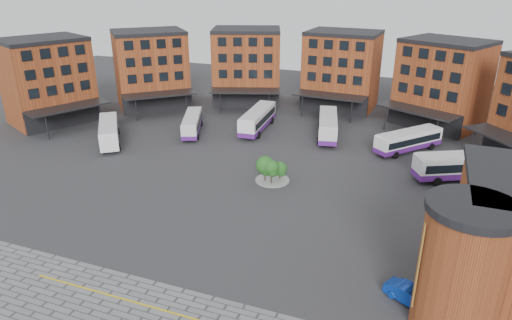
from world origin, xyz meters
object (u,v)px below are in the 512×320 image
(bus_f, at_px, (464,166))
(blue_car, at_px, (411,296))
(bus_b, at_px, (192,123))
(bus_e, at_px, (408,140))
(bus_a, at_px, (109,131))
(bus_d, at_px, (328,125))
(bus_c, at_px, (258,119))
(tree_island, at_px, (271,168))

(bus_f, relative_size, blue_car, 2.79)
(bus_b, relative_size, bus_e, 1.05)
(bus_b, height_order, bus_e, bus_e)
(bus_a, distance_m, bus_d, 34.59)
(bus_d, bearing_deg, bus_c, 172.53)
(bus_c, distance_m, bus_e, 24.38)
(bus_d, height_order, bus_f, bus_f)
(bus_c, relative_size, blue_car, 2.81)
(bus_f, distance_m, blue_car, 27.51)
(tree_island, height_order, bus_c, bus_c)
(bus_d, distance_m, blue_car, 40.28)
(blue_car, bearing_deg, bus_b, 78.30)
(bus_c, bearing_deg, blue_car, -56.88)
(bus_d, height_order, blue_car, bus_d)
(bus_c, bearing_deg, bus_d, 1.55)
(tree_island, distance_m, bus_f, 24.70)
(tree_island, relative_size, bus_d, 0.35)
(bus_c, bearing_deg, tree_island, -68.24)
(bus_c, distance_m, blue_car, 45.17)
(tree_island, distance_m, bus_a, 28.61)
(bus_b, bearing_deg, blue_car, -62.74)
(bus_b, relative_size, bus_c, 0.85)
(bus_b, height_order, bus_c, bus_c)
(bus_c, bearing_deg, bus_b, -155.31)
(bus_b, bearing_deg, bus_c, 5.83)
(bus_a, height_order, blue_car, bus_a)
(tree_island, xyz_separation_m, blue_car, (18.16, -17.70, -1.13))
(bus_c, xyz_separation_m, bus_e, (24.35, -1.25, -0.18))
(bus_c, xyz_separation_m, bus_f, (31.58, -9.19, 0.02))
(bus_a, bearing_deg, bus_b, 4.32)
(bus_c, height_order, blue_car, bus_c)
(bus_c, relative_size, bus_e, 1.22)
(bus_b, distance_m, bus_f, 41.41)
(bus_b, height_order, bus_d, bus_d)
(bus_c, bearing_deg, bus_e, -6.39)
(bus_f, bearing_deg, bus_b, -122.71)
(blue_car, bearing_deg, bus_e, 32.90)
(bus_a, xyz_separation_m, bus_b, (9.86, 8.74, -0.34))
(bus_f, bearing_deg, bus_c, -133.33)
(bus_b, bearing_deg, tree_island, -58.47)
(blue_car, bearing_deg, bus_f, 18.91)
(bus_b, xyz_separation_m, bus_f, (41.21, -4.04, 0.30))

